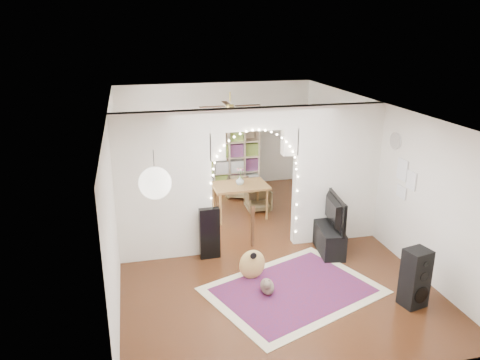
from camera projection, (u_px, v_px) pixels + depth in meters
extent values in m
plane|color=black|center=(253.00, 246.00, 9.06)|extent=(7.50, 7.50, 0.00)
cube|color=white|center=(254.00, 108.00, 8.20)|extent=(5.00, 7.50, 0.02)
cube|color=silver|center=(216.00, 136.00, 12.09)|extent=(5.00, 0.02, 2.70)
cube|color=silver|center=(341.00, 285.00, 5.17)|extent=(5.00, 0.02, 2.70)
cube|color=silver|center=(114.00, 191.00, 8.08)|extent=(0.02, 7.50, 2.70)
cube|color=silver|center=(376.00, 171.00, 9.18)|extent=(0.02, 7.50, 2.70)
cube|color=silver|center=(163.00, 187.00, 8.27)|extent=(1.70, 0.20, 2.70)
cube|color=silver|center=(336.00, 174.00, 8.99)|extent=(1.70, 0.20, 2.70)
cube|color=silver|center=(254.00, 119.00, 8.26)|extent=(1.60, 0.20, 0.40)
cube|color=white|center=(116.00, 156.00, 9.70)|extent=(0.04, 1.20, 1.40)
cylinder|color=white|center=(396.00, 141.00, 8.39)|extent=(0.03, 0.31, 0.31)
sphere|color=white|center=(155.00, 183.00, 5.71)|extent=(0.40, 0.40, 0.40)
cube|color=maroon|center=(293.00, 290.00, 7.56)|extent=(3.10, 2.73, 0.02)
cube|color=black|center=(210.00, 233.00, 8.48)|extent=(0.37, 0.13, 0.97)
ellipsoid|color=tan|center=(252.00, 254.00, 7.77)|extent=(0.47, 0.23, 0.54)
cube|color=black|center=(252.00, 229.00, 7.63)|extent=(0.06, 0.04, 0.61)
cube|color=black|center=(253.00, 210.00, 7.52)|extent=(0.07, 0.04, 0.13)
ellipsoid|color=brown|center=(267.00, 286.00, 7.46)|extent=(0.31, 0.38, 0.24)
sphere|color=brown|center=(267.00, 285.00, 7.29)|extent=(0.18, 0.18, 0.14)
cone|color=brown|center=(265.00, 281.00, 7.26)|extent=(0.04, 0.04, 0.05)
cone|color=brown|center=(269.00, 280.00, 7.27)|extent=(0.04, 0.04, 0.05)
cylinder|color=brown|center=(268.00, 285.00, 7.65)|extent=(0.11, 0.22, 0.07)
cube|color=black|center=(415.00, 278.00, 7.04)|extent=(0.42, 0.38, 0.93)
cylinder|color=black|center=(421.00, 295.00, 6.97)|extent=(0.27, 0.08, 0.27)
cylinder|color=black|center=(424.00, 277.00, 6.87)|extent=(0.15, 0.05, 0.14)
cylinder|color=black|center=(426.00, 264.00, 6.81)|extent=(0.08, 0.04, 0.08)
cube|color=black|center=(328.00, 239.00, 8.81)|extent=(0.53, 1.04, 0.50)
imported|color=black|center=(330.00, 211.00, 8.63)|extent=(0.28, 1.08, 0.62)
cube|color=beige|center=(228.00, 157.00, 12.08)|extent=(1.66, 0.88, 1.65)
cube|color=brown|center=(240.00, 186.00, 10.23)|extent=(1.24, 0.86, 0.05)
cylinder|color=brown|center=(221.00, 209.00, 9.92)|extent=(0.05, 0.05, 0.70)
cylinder|color=brown|center=(267.00, 204.00, 10.20)|extent=(0.05, 0.05, 0.70)
cylinder|color=brown|center=(214.00, 199.00, 10.50)|extent=(0.05, 0.05, 0.70)
cylinder|color=brown|center=(258.00, 195.00, 10.78)|extent=(0.05, 0.05, 0.70)
imported|color=silver|center=(240.00, 180.00, 10.19)|extent=(0.19, 0.19, 0.19)
imported|color=brown|center=(258.00, 199.00, 10.76)|extent=(0.56, 0.58, 0.51)
imported|color=brown|center=(237.00, 187.00, 11.58)|extent=(0.68, 0.69, 0.49)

